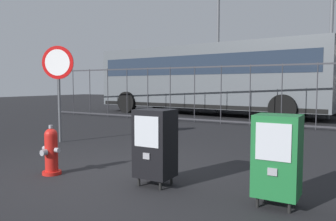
{
  "coord_description": "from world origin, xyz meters",
  "views": [
    {
      "loc": [
        3.22,
        -3.76,
        1.35
      ],
      "look_at": [
        0.3,
        1.2,
        0.9
      ],
      "focal_mm": 35.79,
      "sensor_mm": 36.0,
      "label": 1
    }
  ],
  "objects_px": {
    "bus_near": "(208,76)",
    "street_light_near_right": "(218,11)",
    "fire_hydrant": "(51,151)",
    "street_light_near_left": "(332,11)",
    "newspaper_box_secondary": "(155,143)",
    "bus_far": "(271,77)",
    "stop_sign": "(58,73)",
    "newspaper_box_primary": "(277,156)"
  },
  "relations": [
    {
      "from": "bus_near",
      "to": "bus_far",
      "type": "relative_size",
      "value": 1.0
    },
    {
      "from": "stop_sign",
      "to": "bus_far",
      "type": "relative_size",
      "value": 0.21
    },
    {
      "from": "newspaper_box_secondary",
      "to": "bus_near",
      "type": "relative_size",
      "value": 0.1
    },
    {
      "from": "bus_far",
      "to": "fire_hydrant",
      "type": "bearing_deg",
      "value": -83.77
    },
    {
      "from": "stop_sign",
      "to": "street_light_near_right",
      "type": "distance_m",
      "value": 10.26
    },
    {
      "from": "newspaper_box_secondary",
      "to": "bus_near",
      "type": "distance_m",
      "value": 10.73
    },
    {
      "from": "bus_far",
      "to": "newspaper_box_primary",
      "type": "bearing_deg",
      "value": -70.67
    },
    {
      "from": "newspaper_box_primary",
      "to": "street_light_near_left",
      "type": "xyz_separation_m",
      "value": [
        -0.39,
        10.54,
        3.54
      ]
    },
    {
      "from": "newspaper_box_primary",
      "to": "bus_near",
      "type": "distance_m",
      "value": 11.33
    },
    {
      "from": "newspaper_box_primary",
      "to": "newspaper_box_secondary",
      "type": "distance_m",
      "value": 1.57
    },
    {
      "from": "street_light_near_left",
      "to": "street_light_near_right",
      "type": "xyz_separation_m",
      "value": [
        -4.94,
        0.86,
        0.69
      ]
    },
    {
      "from": "stop_sign",
      "to": "street_light_near_right",
      "type": "relative_size",
      "value": 0.26
    },
    {
      "from": "stop_sign",
      "to": "street_light_near_left",
      "type": "relative_size",
      "value": 0.31
    },
    {
      "from": "street_light_near_left",
      "to": "street_light_near_right",
      "type": "bearing_deg",
      "value": 170.19
    },
    {
      "from": "stop_sign",
      "to": "newspaper_box_secondary",
      "type": "bearing_deg",
      "value": -24.33
    },
    {
      "from": "newspaper_box_primary",
      "to": "bus_far",
      "type": "relative_size",
      "value": 0.1
    },
    {
      "from": "newspaper_box_secondary",
      "to": "street_light_near_left",
      "type": "distance_m",
      "value": 11.22
    },
    {
      "from": "fire_hydrant",
      "to": "newspaper_box_primary",
      "type": "height_order",
      "value": "newspaper_box_primary"
    },
    {
      "from": "fire_hydrant",
      "to": "bus_far",
      "type": "bearing_deg",
      "value": 90.74
    },
    {
      "from": "bus_near",
      "to": "street_light_near_right",
      "type": "xyz_separation_m",
      "value": [
        -0.11,
        1.41,
        3.1
      ]
    },
    {
      "from": "newspaper_box_secondary",
      "to": "bus_near",
      "type": "height_order",
      "value": "bus_near"
    },
    {
      "from": "newspaper_box_secondary",
      "to": "stop_sign",
      "type": "xyz_separation_m",
      "value": [
        -3.73,
        1.69,
        1.03
      ]
    },
    {
      "from": "newspaper_box_primary",
      "to": "street_light_near_right",
      "type": "bearing_deg",
      "value": 115.09
    },
    {
      "from": "bus_near",
      "to": "street_light_near_left",
      "type": "bearing_deg",
      "value": 11.3
    },
    {
      "from": "stop_sign",
      "to": "fire_hydrant",
      "type": "bearing_deg",
      "value": -43.95
    },
    {
      "from": "street_light_near_right",
      "to": "bus_near",
      "type": "bearing_deg",
      "value": -85.38
    },
    {
      "from": "street_light_near_left",
      "to": "newspaper_box_primary",
      "type": "bearing_deg",
      "value": -87.87
    },
    {
      "from": "fire_hydrant",
      "to": "newspaper_box_secondary",
      "type": "bearing_deg",
      "value": 11.2
    },
    {
      "from": "fire_hydrant",
      "to": "street_light_near_right",
      "type": "xyz_separation_m",
      "value": [
        -2.12,
        11.76,
        4.46
      ]
    },
    {
      "from": "newspaper_box_primary",
      "to": "stop_sign",
      "type": "height_order",
      "value": "stop_sign"
    },
    {
      "from": "street_light_near_left",
      "to": "bus_near",
      "type": "bearing_deg",
      "value": -173.49
    },
    {
      "from": "bus_far",
      "to": "stop_sign",
      "type": "bearing_deg",
      "value": -93.43
    },
    {
      "from": "fire_hydrant",
      "to": "newspaper_box_primary",
      "type": "xyz_separation_m",
      "value": [
        3.21,
        0.36,
        0.22
      ]
    },
    {
      "from": "bus_near",
      "to": "bus_far",
      "type": "xyz_separation_m",
      "value": [
        1.83,
        3.79,
        0.0
      ]
    },
    {
      "from": "street_light_near_left",
      "to": "stop_sign",
      "type": "bearing_deg",
      "value": -118.89
    },
    {
      "from": "bus_near",
      "to": "newspaper_box_secondary",
      "type": "bearing_deg",
      "value": -65.2
    },
    {
      "from": "fire_hydrant",
      "to": "bus_near",
      "type": "distance_m",
      "value": 10.63
    },
    {
      "from": "fire_hydrant",
      "to": "street_light_near_left",
      "type": "xyz_separation_m",
      "value": [
        2.82,
        10.9,
        3.76
      ]
    },
    {
      "from": "bus_far",
      "to": "street_light_near_left",
      "type": "distance_m",
      "value": 5.03
    },
    {
      "from": "street_light_near_left",
      "to": "street_light_near_right",
      "type": "relative_size",
      "value": 0.84
    },
    {
      "from": "bus_near",
      "to": "street_light_near_left",
      "type": "height_order",
      "value": "street_light_near_left"
    },
    {
      "from": "bus_near",
      "to": "street_light_near_left",
      "type": "distance_m",
      "value": 5.42
    }
  ]
}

